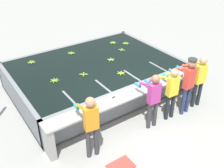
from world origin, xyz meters
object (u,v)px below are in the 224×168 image
worker_0 (91,122)px  banana_bunch_floating_5 (122,50)px  banana_bunch_floating_4 (55,80)px  banana_bunch_floating_3 (71,53)px  worker_1 (153,97)px  banana_bunch_floating_2 (111,60)px  banana_bunch_floating_6 (121,73)px  knife_0 (183,74)px  banana_bunch_floating_1 (126,43)px  banana_bunch_floating_7 (113,43)px  worker_3 (188,81)px  banana_bunch_floating_0 (84,74)px  banana_bunch_floating_8 (31,62)px  worker_2 (171,89)px  knife_1 (115,96)px  worker_4 (199,77)px

worker_0 → banana_bunch_floating_5: worker_0 is taller
banana_bunch_floating_4 → banana_bunch_floating_3: bearing=48.6°
worker_1 → banana_bunch_floating_2: (0.39, 2.49, -0.04)m
banana_bunch_floating_3 → banana_bunch_floating_6: (0.57, -2.17, 0.00)m
banana_bunch_floating_2 → knife_0: 2.37m
banana_bunch_floating_1 → banana_bunch_floating_3: (-2.11, 0.38, 0.00)m
banana_bunch_floating_5 → banana_bunch_floating_7: (0.13, 0.73, -0.00)m
banana_bunch_floating_3 → banana_bunch_floating_4: 1.91m
worker_3 → banana_bunch_floating_5: size_ratio=6.94×
banana_bunch_floating_0 → banana_bunch_floating_8: bearing=120.8°
worker_2 → banana_bunch_floating_6: size_ratio=5.66×
banana_bunch_floating_2 → knife_0: banana_bunch_floating_2 is taller
worker_0 → banana_bunch_floating_1: bearing=43.5°
worker_0 → knife_1: 1.28m
knife_1 → banana_bunch_floating_3: bearing=84.7°
knife_0 → worker_2: bearing=-154.4°
worker_4 → worker_0: bearing=179.6°
worker_4 → knife_1: size_ratio=4.79×
worker_2 → banana_bunch_floating_8: size_ratio=5.69×
banana_bunch_floating_7 → banana_bunch_floating_8: (-3.15, 0.15, -0.00)m
worker_1 → banana_bunch_floating_1: (1.64, 3.33, -0.04)m
worker_0 → banana_bunch_floating_8: worker_0 is taller
banana_bunch_floating_7 → worker_2: bearing=-99.5°
worker_0 → banana_bunch_floating_6: (1.97, 1.55, -0.08)m
banana_bunch_floating_0 → banana_bunch_floating_4: 0.88m
worker_1 → banana_bunch_floating_4: worker_1 is taller
worker_3 → knife_0: (0.39, 0.53, -0.16)m
worker_3 → banana_bunch_floating_2: 2.71m
banana_bunch_floating_2 → banana_bunch_floating_7: size_ratio=0.98×
banana_bunch_floating_7 → knife_1: size_ratio=0.82×
banana_bunch_floating_2 → knife_0: bearing=-59.1°
worker_0 → worker_4: bearing=-0.4°
banana_bunch_floating_7 → banana_bunch_floating_8: bearing=177.3°
worker_1 → banana_bunch_floating_1: bearing=63.8°
banana_bunch_floating_0 → banana_bunch_floating_8: size_ratio=0.90×
banana_bunch_floating_1 → banana_bunch_floating_7: same height
worker_2 → banana_bunch_floating_1: 3.48m
worker_2 → banana_bunch_floating_7: worker_2 is taller
banana_bunch_floating_0 → banana_bunch_floating_3: bearing=76.0°
banana_bunch_floating_0 → banana_bunch_floating_6: same height
worker_3 → banana_bunch_floating_3: (-1.68, 3.80, -0.15)m
worker_2 → knife_0: bearing=25.6°
banana_bunch_floating_5 → banana_bunch_floating_1: bearing=39.6°
banana_bunch_floating_6 → knife_0: size_ratio=0.92×
banana_bunch_floating_1 → knife_1: size_ratio=0.82×
worker_0 → banana_bunch_floating_1: 4.84m
knife_0 → worker_4: bearing=-71.0°
banana_bunch_floating_3 → banana_bunch_floating_5: 1.80m
worker_1 → knife_1: (-0.75, 0.63, -0.05)m
banana_bunch_floating_1 → banana_bunch_floating_8: bearing=172.3°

